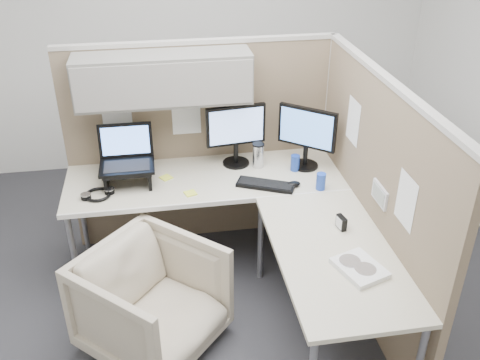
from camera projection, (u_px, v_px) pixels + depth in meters
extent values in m
plane|color=#2C2C30|center=(232.00, 303.00, 3.77)|extent=(4.50, 4.50, 0.00)
cube|color=#826E55|center=(201.00, 147.00, 4.13)|extent=(2.00, 0.05, 1.60)
cube|color=#A8A399|center=(196.00, 42.00, 3.72)|extent=(2.00, 0.06, 0.03)
cube|color=slate|center=(163.00, 77.00, 3.66)|extent=(1.20, 0.34, 0.34)
cube|color=gray|center=(164.00, 86.00, 3.51)|extent=(1.18, 0.01, 0.30)
plane|color=white|center=(116.00, 111.00, 3.84)|extent=(0.26, 0.00, 0.26)
plane|color=white|center=(186.00, 115.00, 3.95)|extent=(0.26, 0.00, 0.26)
cube|color=#826E55|center=(372.00, 203.00, 3.41)|extent=(0.05, 2.00, 1.60)
cube|color=#A8A399|center=(390.00, 81.00, 3.01)|extent=(0.06, 2.00, 0.03)
cube|color=#A8A399|center=(325.00, 138.00, 4.27)|extent=(0.06, 0.06, 1.60)
cube|color=silver|center=(381.00, 194.00, 3.20)|extent=(0.02, 0.20, 0.12)
cube|color=gray|center=(378.00, 195.00, 3.20)|extent=(0.00, 0.16, 0.09)
plane|color=white|center=(353.00, 121.00, 3.55)|extent=(0.00, 0.26, 0.26)
plane|color=white|center=(406.00, 201.00, 2.87)|extent=(0.00, 0.26, 0.26)
cube|color=beige|center=(206.00, 179.00, 3.86)|extent=(2.00, 0.68, 0.03)
cube|color=beige|center=(334.00, 253.00, 3.10)|extent=(0.68, 1.30, 0.03)
cube|color=white|center=(212.00, 204.00, 3.57)|extent=(2.00, 0.02, 0.03)
cylinder|color=gray|center=(75.00, 257.00, 3.66)|extent=(0.04, 0.04, 0.70)
cylinder|color=gray|center=(82.00, 211.00, 4.15)|extent=(0.04, 0.04, 0.70)
cylinder|color=gray|center=(261.00, 239.00, 3.84)|extent=(0.04, 0.04, 0.70)
imported|color=beige|center=(152.00, 298.00, 3.27)|extent=(1.01, 1.01, 0.76)
cylinder|color=black|center=(236.00, 163.00, 4.03)|extent=(0.20, 0.20, 0.02)
cylinder|color=black|center=(236.00, 153.00, 3.99)|extent=(0.04, 0.04, 0.15)
cube|color=black|center=(236.00, 125.00, 3.87)|extent=(0.44, 0.09, 0.30)
cube|color=#86A6E7|center=(237.00, 126.00, 3.86)|extent=(0.40, 0.05, 0.26)
cylinder|color=black|center=(305.00, 165.00, 3.99)|extent=(0.20, 0.20, 0.02)
cylinder|color=black|center=(305.00, 155.00, 3.95)|extent=(0.04, 0.04, 0.15)
cube|color=black|center=(307.00, 128.00, 3.84)|extent=(0.36, 0.31, 0.30)
cube|color=#5692EA|center=(306.00, 129.00, 3.82)|extent=(0.31, 0.26, 0.26)
cube|color=black|center=(127.00, 169.00, 3.70)|extent=(0.33, 0.27, 0.02)
cube|color=black|center=(106.00, 178.00, 3.71)|extent=(0.02, 0.24, 0.13)
cube|color=black|center=(150.00, 174.00, 3.75)|extent=(0.02, 0.24, 0.13)
cube|color=black|center=(127.00, 166.00, 3.69)|extent=(0.38, 0.27, 0.02)
cube|color=black|center=(125.00, 140.00, 3.76)|extent=(0.38, 0.06, 0.24)
cube|color=#598CF2|center=(125.00, 141.00, 3.76)|extent=(0.33, 0.04, 0.20)
cube|color=black|center=(266.00, 185.00, 3.73)|extent=(0.42, 0.29, 0.02)
ellipsoid|color=black|center=(293.00, 184.00, 3.73)|extent=(0.11, 0.08, 0.04)
cylinder|color=silver|center=(258.00, 156.00, 3.95)|extent=(0.08, 0.08, 0.18)
cylinder|color=black|center=(258.00, 144.00, 3.90)|extent=(0.09, 0.09, 0.01)
cylinder|color=#1E3FA5|center=(321.00, 181.00, 3.68)|extent=(0.07, 0.07, 0.12)
cylinder|color=#1E3FA5|center=(295.00, 163.00, 3.91)|extent=(0.07, 0.07, 0.12)
cube|color=#E5F03F|center=(190.00, 193.00, 3.65)|extent=(0.10, 0.10, 0.01)
cube|color=#E5F03F|center=(166.00, 178.00, 3.84)|extent=(0.11, 0.11, 0.01)
torus|color=black|center=(98.00, 195.00, 3.62)|extent=(0.23, 0.23, 0.02)
cylinder|color=black|center=(86.00, 197.00, 3.58)|extent=(0.07, 0.07, 0.03)
cylinder|color=black|center=(109.00, 191.00, 3.65)|extent=(0.07, 0.07, 0.03)
cube|color=white|center=(360.00, 268.00, 2.94)|extent=(0.29, 0.33, 0.03)
cylinder|color=silver|center=(365.00, 269.00, 2.91)|extent=(0.12, 0.12, 0.00)
cylinder|color=silver|center=(350.00, 261.00, 2.97)|extent=(0.12, 0.12, 0.00)
cube|color=black|center=(341.00, 223.00, 3.27)|extent=(0.05, 0.09, 0.08)
cube|color=white|center=(339.00, 223.00, 3.27)|extent=(0.02, 0.07, 0.07)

